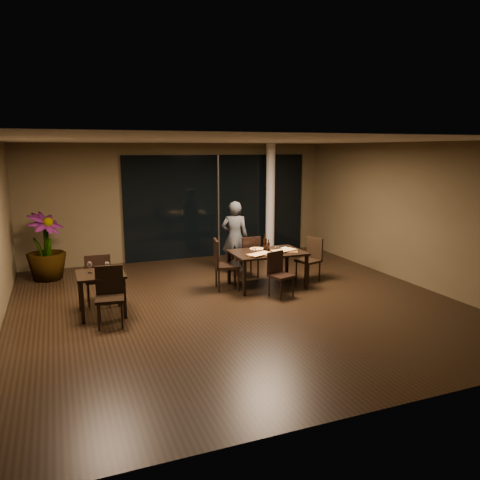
{
  "coord_description": "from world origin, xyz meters",
  "views": [
    {
      "loc": [
        -3.02,
        -7.84,
        2.86
      ],
      "look_at": [
        0.37,
        0.75,
        1.05
      ],
      "focal_mm": 35.0,
      "sensor_mm": 36.0,
      "label": 1
    }
  ],
  "objects_px": {
    "chair_main_far": "(249,255)",
    "chair_side_far": "(98,276)",
    "main_table": "(267,255)",
    "chair_main_left": "(222,262)",
    "diner": "(235,237)",
    "chair_main_near": "(279,271)",
    "side_table": "(101,280)",
    "chair_side_near": "(110,292)",
    "chair_main_right": "(311,257)",
    "potted_plant": "(46,247)",
    "bottle_a": "(265,245)",
    "bottle_b": "(269,245)",
    "bottle_c": "(265,242)"
  },
  "relations": [
    {
      "from": "chair_main_far",
      "to": "chair_side_far",
      "type": "height_order",
      "value": "chair_side_far"
    },
    {
      "from": "main_table",
      "to": "chair_main_far",
      "type": "height_order",
      "value": "chair_main_far"
    },
    {
      "from": "chair_main_far",
      "to": "chair_main_left",
      "type": "height_order",
      "value": "chair_main_left"
    },
    {
      "from": "main_table",
      "to": "chair_main_left",
      "type": "xyz_separation_m",
      "value": [
        -0.95,
        0.13,
        -0.09
      ]
    },
    {
      "from": "diner",
      "to": "chair_side_far",
      "type": "bearing_deg",
      "value": 45.42
    },
    {
      "from": "chair_main_left",
      "to": "chair_main_near",
      "type": "bearing_deg",
      "value": -120.29
    },
    {
      "from": "side_table",
      "to": "diner",
      "type": "xyz_separation_m",
      "value": [
        3.17,
        1.79,
        0.22
      ]
    },
    {
      "from": "chair_main_left",
      "to": "chair_side_near",
      "type": "xyz_separation_m",
      "value": [
        -2.36,
        -1.14,
        -0.05
      ]
    },
    {
      "from": "side_table",
      "to": "chair_main_right",
      "type": "distance_m",
      "value": 4.54
    },
    {
      "from": "chair_side_near",
      "to": "side_table",
      "type": "bearing_deg",
      "value": 107.65
    },
    {
      "from": "chair_side_far",
      "to": "potted_plant",
      "type": "bearing_deg",
      "value": -66.28
    },
    {
      "from": "side_table",
      "to": "chair_side_near",
      "type": "xyz_separation_m",
      "value": [
        0.09,
        -0.51,
        -0.08
      ]
    },
    {
      "from": "bottle_a",
      "to": "bottle_b",
      "type": "height_order",
      "value": "bottle_a"
    },
    {
      "from": "chair_main_near",
      "to": "potted_plant",
      "type": "height_order",
      "value": "potted_plant"
    },
    {
      "from": "main_table",
      "to": "potted_plant",
      "type": "distance_m",
      "value": 4.87
    },
    {
      "from": "diner",
      "to": "potted_plant",
      "type": "xyz_separation_m",
      "value": [
        -4.07,
        0.97,
        -0.1
      ]
    },
    {
      "from": "main_table",
      "to": "diner",
      "type": "xyz_separation_m",
      "value": [
        -0.23,
        1.29,
        0.17
      ]
    },
    {
      "from": "bottle_a",
      "to": "bottle_c",
      "type": "height_order",
      "value": "bottle_c"
    },
    {
      "from": "chair_main_left",
      "to": "chair_main_right",
      "type": "xyz_separation_m",
      "value": [
        2.04,
        -0.05,
        -0.06
      ]
    },
    {
      "from": "chair_main_left",
      "to": "potted_plant",
      "type": "xyz_separation_m",
      "value": [
        -3.36,
        2.13,
        0.16
      ]
    },
    {
      "from": "main_table",
      "to": "side_table",
      "type": "bearing_deg",
      "value": -171.63
    },
    {
      "from": "side_table",
      "to": "bottle_a",
      "type": "xyz_separation_m",
      "value": [
        3.36,
        0.55,
        0.27
      ]
    },
    {
      "from": "chair_main_near",
      "to": "bottle_b",
      "type": "bearing_deg",
      "value": 66.03
    },
    {
      "from": "chair_main_right",
      "to": "diner",
      "type": "distance_m",
      "value": 1.82
    },
    {
      "from": "main_table",
      "to": "potted_plant",
      "type": "height_order",
      "value": "potted_plant"
    },
    {
      "from": "diner",
      "to": "bottle_c",
      "type": "distance_m",
      "value": 1.18
    },
    {
      "from": "chair_main_near",
      "to": "chair_main_far",
      "type": "bearing_deg",
      "value": 75.21
    },
    {
      "from": "side_table",
      "to": "bottle_a",
      "type": "distance_m",
      "value": 3.42
    },
    {
      "from": "chair_main_right",
      "to": "bottle_c",
      "type": "bearing_deg",
      "value": -110.66
    },
    {
      "from": "side_table",
      "to": "bottle_c",
      "type": "height_order",
      "value": "bottle_c"
    },
    {
      "from": "chair_main_near",
      "to": "chair_side_near",
      "type": "height_order",
      "value": "chair_side_near"
    },
    {
      "from": "diner",
      "to": "bottle_c",
      "type": "xyz_separation_m",
      "value": [
        0.24,
        -1.15,
        0.08
      ]
    },
    {
      "from": "side_table",
      "to": "chair_side_near",
      "type": "distance_m",
      "value": 0.53
    },
    {
      "from": "chair_main_near",
      "to": "diner",
      "type": "height_order",
      "value": "diner"
    },
    {
      "from": "chair_side_far",
      "to": "diner",
      "type": "bearing_deg",
      "value": -157.52
    },
    {
      "from": "potted_plant",
      "to": "bottle_c",
      "type": "distance_m",
      "value": 4.82
    },
    {
      "from": "main_table",
      "to": "chair_main_left",
      "type": "distance_m",
      "value": 0.96
    },
    {
      "from": "bottle_c",
      "to": "chair_side_far",
      "type": "bearing_deg",
      "value": -178.81
    },
    {
      "from": "main_table",
      "to": "chair_side_far",
      "type": "distance_m",
      "value": 3.41
    },
    {
      "from": "side_table",
      "to": "bottle_c",
      "type": "xyz_separation_m",
      "value": [
        3.41,
        0.64,
        0.3
      ]
    },
    {
      "from": "chair_main_right",
      "to": "chair_side_far",
      "type": "height_order",
      "value": "chair_side_far"
    },
    {
      "from": "chair_main_right",
      "to": "chair_side_near",
      "type": "relative_size",
      "value": 0.98
    },
    {
      "from": "chair_main_left",
      "to": "diner",
      "type": "height_order",
      "value": "diner"
    },
    {
      "from": "chair_main_far",
      "to": "diner",
      "type": "xyz_separation_m",
      "value": [
        -0.13,
        0.55,
        0.31
      ]
    },
    {
      "from": "bottle_c",
      "to": "main_table",
      "type": "bearing_deg",
      "value": -94.46
    },
    {
      "from": "potted_plant",
      "to": "main_table",
      "type": "bearing_deg",
      "value": -27.73
    },
    {
      "from": "diner",
      "to": "chair_main_far",
      "type": "bearing_deg",
      "value": 127.2
    },
    {
      "from": "diner",
      "to": "bottle_b",
      "type": "xyz_separation_m",
      "value": [
        0.26,
        -1.29,
        0.04
      ]
    },
    {
      "from": "chair_main_near",
      "to": "bottle_a",
      "type": "height_order",
      "value": "bottle_a"
    },
    {
      "from": "chair_side_near",
      "to": "bottle_c",
      "type": "xyz_separation_m",
      "value": [
        3.32,
        1.15,
        0.38
      ]
    }
  ]
}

